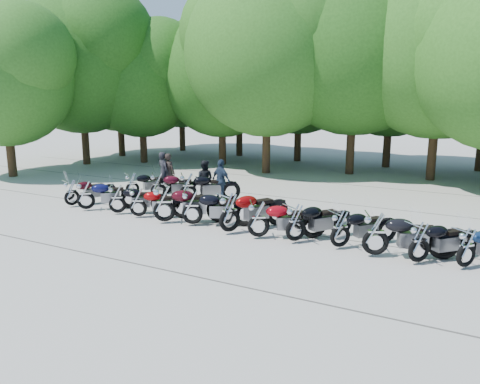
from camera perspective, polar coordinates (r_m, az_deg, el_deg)
The scene contains 33 objects.
ground at distance 14.33m, azimuth -2.83°, elevation -5.41°, with size 90.00×90.00×0.00m, color #A29B92.
tree_0 at distance 33.41m, azimuth -14.65°, elevation 13.60°, with size 7.50×7.50×9.21m.
tree_1 at distance 29.87m, azimuth -12.01°, elevation 13.21°, with size 6.97×6.97×8.55m.
tree_2 at distance 28.45m, azimuth -2.23°, elevation 14.04°, with size 7.31×7.31×8.97m.
tree_3 at distance 25.39m, azimuth 3.36°, elevation 16.56°, with size 8.70×8.70×10.67m.
tree_4 at distance 25.77m, azimuth 13.89°, elevation 16.88°, with size 9.13×9.13×11.20m.
tree_5 at distance 25.16m, azimuth 23.35°, elevation 16.26°, with size 9.04×9.04×11.10m.
tree_9 at distance 35.84m, azimuth -7.23°, elevation 13.85°, with size 7.59×7.59×9.32m.
tree_10 at distance 32.57m, azimuth -0.08°, elevation 14.39°, with size 7.78×7.78×9.55m.
tree_11 at distance 30.18m, azimuth 7.25°, elevation 14.18°, with size 7.56×7.56×9.28m.
tree_12 at distance 28.72m, azimuth 18.05°, elevation 14.28°, with size 7.88×7.88×9.67m.
tree_16 at distance 26.96m, azimuth -26.91°, elevation 12.38°, with size 6.97×6.97×8.55m.
tree_17 at distance 30.08m, azimuth -18.92°, elevation 14.70°, with size 8.31×8.31×10.20m.
motorcycle_0 at distance 18.97m, azimuth -19.84°, elevation 0.03°, with size 0.63×2.08×1.17m, color black, non-canonical shape.
motorcycle_1 at distance 18.13m, azimuth -18.31°, elevation -0.25°, with size 0.68×2.24×1.26m, color #0D0E3A, non-canonical shape.
motorcycle_2 at distance 17.26m, azimuth -14.74°, elevation -0.71°, with size 0.65×2.15×1.22m, color black, non-canonical shape.
motorcycle_3 at distance 16.62m, azimuth -12.32°, elevation -1.12°, with size 0.64×2.10×1.19m, color #8C0507, non-canonical shape.
motorcycle_4 at distance 15.70m, azimuth -9.24°, elevation -1.28°, with size 0.78×2.55×1.44m, color #38070F, non-canonical shape.
motorcycle_5 at distance 15.30m, azimuth -5.85°, elevation -1.72°, with size 0.72×2.38×1.35m, color black, non-canonical shape.
motorcycle_6 at distance 14.37m, azimuth -1.26°, elevation -2.35°, with size 0.78×2.56×1.45m, color #770405, non-canonical shape.
motorcycle_7 at distance 13.89m, azimuth 2.29°, elevation -3.18°, with size 0.70×2.30×1.30m, color #92050F, non-canonical shape.
motorcycle_8 at distance 13.60m, azimuth 6.82°, elevation -3.57°, with size 0.70×2.31×1.31m, color black, non-canonical shape.
motorcycle_9 at distance 13.30m, azimuth 12.16°, elevation -4.27°, with size 0.67×2.19×1.24m, color black, non-canonical shape.
motorcycle_10 at distance 12.84m, azimuth 16.24°, elevation -4.75°, with size 0.74×2.44×1.38m, color black, non-canonical shape.
motorcycle_11 at distance 12.69m, azimuth 21.04°, elevation -5.59°, with size 0.67×2.20×1.24m, color black, non-canonical shape.
motorcycle_12 at distance 12.82m, azimuth 25.92°, elevation -5.98°, with size 0.64×2.09×1.18m, color #0D1F3C, non-canonical shape.
motorcycle_13 at distance 20.00m, azimuth -13.00°, elevation 1.01°, with size 0.63×2.05×1.16m, color black, non-canonical shape.
motorcycle_14 at distance 19.31m, azimuth -9.94°, elevation 0.89°, with size 0.67×2.22×1.25m, color #3D0814, non-canonical shape.
motorcycle_15 at distance 18.61m, azimuth -6.34°, elevation 0.73°, with size 0.72×2.38×1.35m, color black, non-canonical shape.
rider_0 at distance 20.77m, azimuth -9.31°, elevation 2.42°, with size 0.65×0.43×1.78m, color black.
rider_1 at distance 19.22m, azimuth -4.38°, elevation 1.52°, with size 0.78×0.61×1.61m, color black.
rider_2 at distance 18.70m, azimuth -2.31°, elevation 1.41°, with size 1.00×0.42×1.71m, color #213045.
rider_3 at distance 20.71m, azimuth -8.65°, elevation 2.33°, with size 0.63×0.41×1.72m, color black.
Camera 1 is at (7.05, -11.73, 4.27)m, focal length 35.00 mm.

